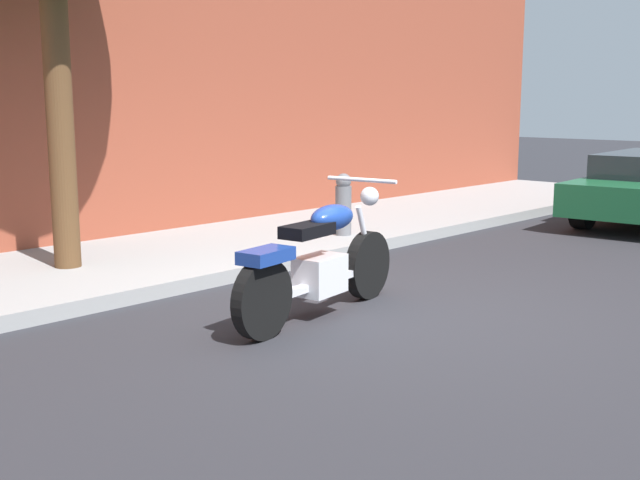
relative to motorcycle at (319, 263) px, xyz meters
The scene contains 4 objects.
ground_plane 0.70m from the motorcycle, 32.09° to the right, with size 60.00×60.00×0.00m, color #28282D.
sidewalk 2.78m from the motorcycle, 80.81° to the left, with size 19.61×2.51×0.14m, color #949494.
motorcycle is the anchor object (origin of this frame).
fire_hydrant 3.29m from the motorcycle, 38.28° to the left, with size 0.20×0.20×0.91m.
Camera 1 is at (-5.12, -4.16, 1.80)m, focal length 44.56 mm.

